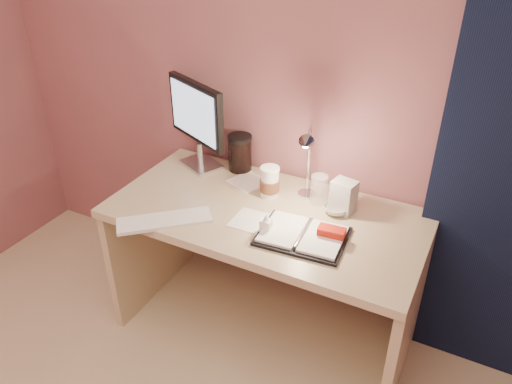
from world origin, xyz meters
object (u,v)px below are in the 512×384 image
at_px(desk_lamp, 297,158).
at_px(clear_cup, 319,190).
at_px(product_box, 343,197).
at_px(monitor, 198,117).
at_px(bowl, 336,209).
at_px(planner, 305,235).
at_px(lotion_bottle, 266,223).
at_px(keyboard, 165,221).
at_px(coffee_cup, 270,183).
at_px(dark_jar, 240,155).
at_px(desk, 272,243).

bearing_deg(desk_lamp, clear_cup, 18.42).
distance_m(product_box, desk_lamp, 0.27).
distance_m(clear_cup, desk_lamp, 0.19).
xyz_separation_m(monitor, bowl, (0.77, -0.10, -0.25)).
relative_size(planner, lotion_bottle, 3.86).
bearing_deg(clear_cup, keyboard, -139.55).
bearing_deg(lotion_bottle, coffee_cup, 112.99).
relative_size(bowl, dark_jar, 0.67).
distance_m(bowl, product_box, 0.07).
distance_m(planner, bowl, 0.24).
xyz_separation_m(coffee_cup, desk_lamp, (0.13, -0.01, 0.16)).
height_order(bowl, lotion_bottle, lotion_bottle).
height_order(monitor, keyboard, monitor).
distance_m(planner, coffee_cup, 0.36).
bearing_deg(monitor, bowl, 16.70).
bearing_deg(desk, dark_jar, 143.10).
relative_size(monitor, coffee_cup, 3.04).
bearing_deg(coffee_cup, monitor, 166.66).
xyz_separation_m(bowl, desk_lamp, (-0.19, -0.01, 0.21)).
height_order(clear_cup, dark_jar, dark_jar).
relative_size(lotion_bottle, product_box, 0.64).
bearing_deg(desk, bowl, 11.40).
relative_size(lotion_bottle, dark_jar, 0.58).
bearing_deg(product_box, dark_jar, 178.38).
relative_size(bowl, product_box, 0.74).
relative_size(product_box, desk_lamp, 0.41).
height_order(monitor, clear_cup, monitor).
xyz_separation_m(clear_cup, lotion_bottle, (-0.11, -0.32, -0.02)).
xyz_separation_m(monitor, dark_jar, (0.20, 0.06, -0.19)).
bearing_deg(coffee_cup, desk_lamp, -4.40).
height_order(clear_cup, desk_lamp, desk_lamp).
relative_size(monitor, lotion_bottle, 4.64).
height_order(planner, product_box, product_box).
distance_m(desk, product_box, 0.43).
bearing_deg(dark_jar, planner, -37.32).
height_order(bowl, dark_jar, dark_jar).
bearing_deg(dark_jar, desk_lamp, -24.67).
height_order(desk, coffee_cup, coffee_cup).
xyz_separation_m(desk, bowl, (0.28, 0.06, 0.24)).
bearing_deg(product_box, keyboard, -135.09).
bearing_deg(clear_cup, dark_jar, 166.05).
bearing_deg(keyboard, desk_lamp, 0.60).
height_order(desk, dark_jar, dark_jar).
bearing_deg(planner, desk_lamp, 118.11).
distance_m(desk, desk_lamp, 0.47).
height_order(lotion_bottle, desk_lamp, desk_lamp).
bearing_deg(coffee_cup, desk, -50.62).
distance_m(clear_cup, lotion_bottle, 0.34).
xyz_separation_m(keyboard, lotion_bottle, (0.42, 0.13, 0.04)).
relative_size(monitor, planner, 1.20).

